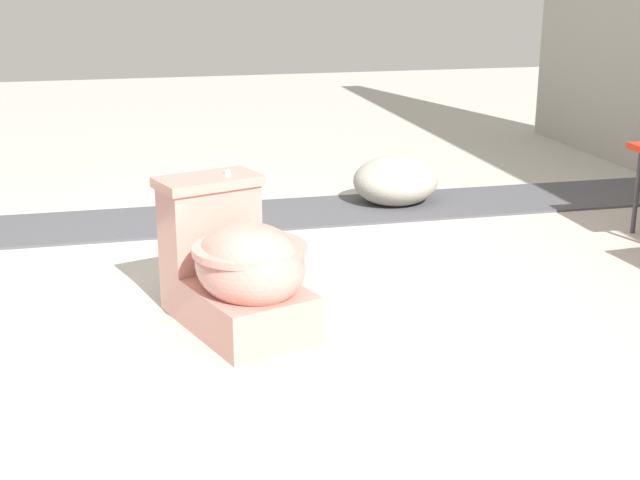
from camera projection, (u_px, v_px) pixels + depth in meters
ground_plane at (259, 301)px, 3.41m from camera, size 14.00×14.00×0.00m
gravel_strip at (317, 212)px, 4.61m from camera, size 0.56×8.00×0.01m
toilet at (237, 268)px, 3.11m from camera, size 0.72×0.55×0.52m
boulder_near at (396, 181)px, 4.73m from camera, size 0.45×0.49×0.26m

